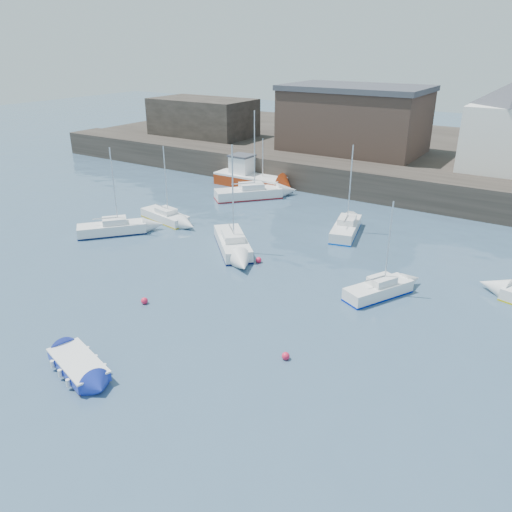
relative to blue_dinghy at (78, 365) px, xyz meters
The scene contains 17 objects.
water 2.48m from the blue_dinghy, 54.95° to the left, with size 220.00×220.00×0.00m, color #2D4760.
quay_wall 37.04m from the blue_dinghy, 87.83° to the left, with size 90.00×5.00×3.00m, color #28231E.
land_strip 55.03m from the blue_dinghy, 88.54° to the left, with size 90.00×32.00×2.80m, color #28231E.
bldg_east_d 45.76m from the blue_dinghy, 74.09° to the left, with size 11.14×11.14×8.95m.
warehouse 45.66m from the blue_dinghy, 95.83° to the left, with size 16.40×10.40×7.60m.
bldg_west 51.65m from the blue_dinghy, 121.15° to the left, with size 14.00×8.00×5.00m.
blue_dinghy is the anchor object (origin of this frame).
fishing_boat 35.59m from the blue_dinghy, 109.70° to the left, with size 8.33×3.25×5.49m.
sailboat_a 19.57m from the blue_dinghy, 132.69° to the left, with size 5.02×5.43×7.30m.
sailboat_b 17.34m from the blue_dinghy, 99.20° to the left, with size 5.99×6.02×8.28m.
sailboat_c 18.39m from the blue_dinghy, 58.42° to the left, with size 3.52×4.93×6.26m.
sailboat_e 22.69m from the blue_dinghy, 121.44° to the left, with size 5.54×2.75×6.83m.
sailboat_f 25.28m from the blue_dinghy, 82.32° to the left, with size 3.11×5.98×7.43m.
sailboat_h 30.79m from the blue_dinghy, 107.60° to the left, with size 6.21×6.60×8.85m.
buoy_near 7.25m from the blue_dinghy, 108.39° to the left, with size 0.43×0.43×0.43m, color #E61D42.
buoy_mid 10.31m from the blue_dinghy, 38.75° to the left, with size 0.41×0.41×0.41m, color #E61D42.
buoy_far 16.03m from the blue_dinghy, 88.78° to the left, with size 0.44×0.44×0.44m, color #E61D42.
Camera 1 is at (16.90, -14.44, 15.01)m, focal length 35.00 mm.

